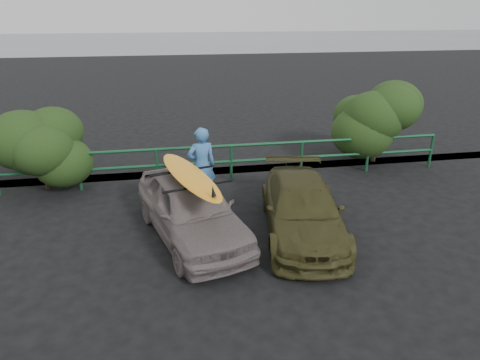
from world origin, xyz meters
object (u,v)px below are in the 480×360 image
Objects in this scene: sedan at (191,209)px; olive_vehicle at (302,209)px; guardrail at (195,165)px; surfboard at (190,175)px; man at (202,166)px.

sedan reaches higher than olive_vehicle.
surfboard is (-0.29, -2.99, 0.86)m from guardrail.
sedan reaches higher than guardrail.
man is (0.09, -1.28, 0.42)m from guardrail.
guardrail is 7.43× the size of man.
man is at bearing 144.36° from olive_vehicle.
olive_vehicle is at bearing -21.68° from surfboard.
guardrail is at bearing 68.33° from surfboard.
man reaches higher than guardrail.
man is at bearing -86.04° from guardrail.
surfboard is at bearing 0.00° from sedan.
guardrail is 3.70× the size of sedan.
surfboard reaches higher than olive_vehicle.
sedan is (-0.29, -2.99, 0.12)m from guardrail.
surfboard is (-0.38, -1.71, 0.44)m from man.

